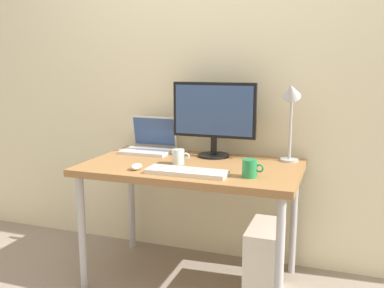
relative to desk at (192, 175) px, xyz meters
name	(u,v)px	position (x,y,z in m)	size (l,w,h in m)	color
ground_plane	(192,279)	(0.00, 0.00, -0.67)	(6.00, 6.00, 0.00)	gray
back_wall	(214,66)	(0.00, 0.43, 0.63)	(4.40, 0.04, 2.60)	beige
desk	(192,175)	(0.00, 0.00, 0.00)	(1.26, 0.74, 0.74)	olive
monitor	(214,115)	(0.06, 0.24, 0.33)	(0.53, 0.20, 0.47)	black
laptop	(150,143)	(-0.39, 0.25, 0.12)	(0.32, 0.26, 0.23)	silver
desk_lamp	(291,104)	(0.53, 0.24, 0.42)	(0.11, 0.16, 0.49)	#B2B2B7
keyboard	(187,172)	(0.05, -0.23, 0.08)	(0.44, 0.14, 0.02)	silver
mouse	(136,167)	(-0.25, -0.23, 0.08)	(0.06, 0.09, 0.03)	silver
coffee_mug	(250,168)	(0.38, -0.18, 0.11)	(0.11, 0.08, 0.09)	#268C4C
glass_cup	(179,157)	(-0.07, -0.03, 0.11)	(0.11, 0.07, 0.09)	silver
computer_tower	(264,261)	(0.45, -0.03, -0.46)	(0.18, 0.36, 0.42)	silver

